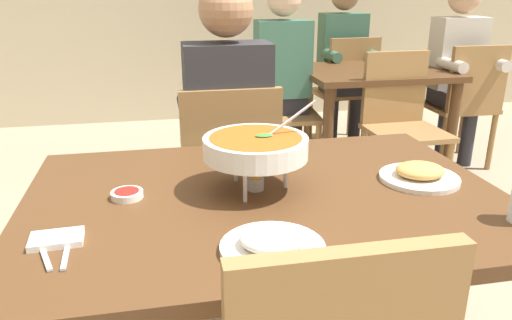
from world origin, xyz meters
TOP-DOWN VIEW (x-y plane):
  - dining_table_main at (0.00, 0.00)m, footprint 1.36×0.96m
  - chair_diner_main at (-0.00, 0.76)m, footprint 0.44×0.44m
  - diner_main at (0.00, 0.80)m, footprint 0.40×0.45m
  - curry_bowl at (-0.02, 0.04)m, footprint 0.33×0.30m
  - rice_plate at (-0.06, -0.32)m, footprint 0.24×0.24m
  - appetizer_plate at (0.48, 0.01)m, footprint 0.24×0.24m
  - sauce_dish at (-0.39, 0.05)m, footprint 0.09×0.09m
  - napkin_folded at (-0.54, -0.18)m, footprint 0.12×0.09m
  - fork_utensil at (-0.56, -0.23)m, footprint 0.07×0.16m
  - spoon_utensil at (-0.51, -0.23)m, footprint 0.02×0.17m
  - dining_table_far at (1.20, 1.96)m, footprint 1.00×0.80m
  - chair_bg_left at (1.87, 1.84)m, footprint 0.45×0.45m
  - chair_bg_middle at (1.22, 2.48)m, footprint 0.48×0.48m
  - chair_bg_right at (0.57, 2.03)m, footprint 0.48×0.48m
  - chair_bg_corner at (0.64, 2.49)m, footprint 0.45×0.45m
  - chair_bg_window at (1.19, 1.49)m, footprint 0.45×0.45m
  - patron_bg_left at (1.85, 1.95)m, footprint 0.40×0.45m
  - patron_bg_middle at (1.20, 2.54)m, footprint 0.40×0.45m
  - patron_bg_right at (0.54, 1.98)m, footprint 0.40×0.45m

SIDE VIEW (x-z plane):
  - chair_diner_main at x=0.00m, z-range 0.06..0.96m
  - chair_bg_left at x=1.87m, z-range 0.06..0.96m
  - chair_bg_middle at x=1.22m, z-range 0.06..0.96m
  - chair_bg_right at x=0.57m, z-range 0.06..0.96m
  - chair_bg_corner at x=0.64m, z-range 0.06..0.96m
  - chair_bg_window at x=1.19m, z-range 0.06..0.96m
  - dining_table_far at x=1.20m, z-range 0.24..0.97m
  - dining_table_main at x=0.00m, z-range 0.27..1.00m
  - fork_utensil at x=-0.56m, z-range 0.73..0.74m
  - spoon_utensil at x=-0.51m, z-range 0.73..0.74m
  - napkin_folded at x=-0.54m, z-range 0.73..0.74m
  - sauce_dish at x=-0.39m, z-range 0.73..0.75m
  - diner_main at x=0.00m, z-range 0.09..1.40m
  - patron_bg_left at x=1.85m, z-range 0.09..1.40m
  - patron_bg_middle at x=1.20m, z-range 0.09..1.40m
  - patron_bg_right at x=0.54m, z-range 0.09..1.40m
  - rice_plate at x=-0.06m, z-range 0.72..0.78m
  - appetizer_plate at x=0.48m, z-range 0.72..0.78m
  - curry_bowl at x=-0.02m, z-range 0.73..0.99m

